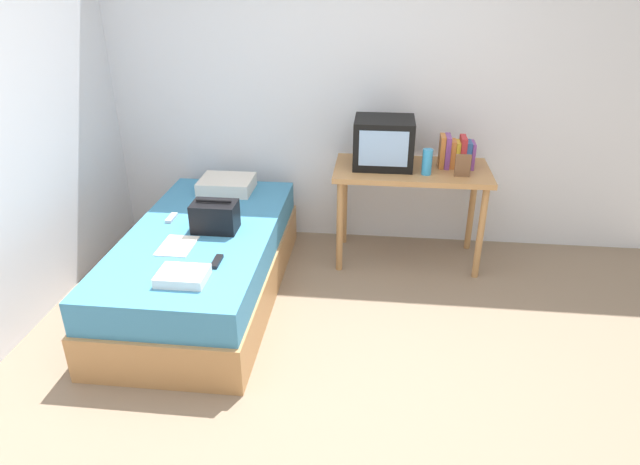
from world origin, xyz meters
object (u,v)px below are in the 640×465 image
at_px(pillow, 227,185).
at_px(magazine, 177,246).
at_px(book_row, 456,153).
at_px(picture_frame, 463,166).
at_px(handbag, 215,216).
at_px(remote_dark, 217,262).
at_px(water_bottle, 427,162).
at_px(bed, 205,264).
at_px(desk, 411,180).
at_px(folded_towel, 183,276).
at_px(tv, 384,142).
at_px(remote_silver, 171,218).

xyz_separation_m(pillow, magazine, (-0.07, -0.99, -0.05)).
relative_size(book_row, picture_frame, 1.57).
bearing_deg(handbag, remote_dark, -73.63).
height_order(water_bottle, picture_frame, water_bottle).
distance_m(water_bottle, book_row, 0.29).
bearing_deg(book_row, bed, -156.11).
relative_size(bed, desk, 1.72).
height_order(pillow, folded_towel, pillow).
distance_m(bed, water_bottle, 1.75).
bearing_deg(picture_frame, water_bottle, 176.24).
height_order(book_row, folded_towel, book_row).
bearing_deg(tv, remote_dark, -129.39).
height_order(water_bottle, magazine, water_bottle).
height_order(pillow, remote_silver, pillow).
xyz_separation_m(bed, water_bottle, (1.53, 0.59, 0.61)).
height_order(desk, tv, tv).
xyz_separation_m(bed, picture_frame, (1.78, 0.57, 0.60)).
height_order(handbag, magazine, handbag).
height_order(bed, remote_silver, remote_silver).
bearing_deg(handbag, folded_towel, -90.22).
bearing_deg(folded_towel, pillow, 94.53).
distance_m(bed, desk, 1.66).
height_order(tv, water_bottle, tv).
distance_m(book_row, handbag, 1.84).
relative_size(bed, magazine, 6.90).
height_order(book_row, magazine, book_row).
xyz_separation_m(desk, book_row, (0.32, 0.06, 0.21)).
height_order(picture_frame, remote_dark, picture_frame).
relative_size(tv, folded_towel, 1.57).
distance_m(picture_frame, folded_towel, 2.11).
height_order(tv, picture_frame, tv).
xyz_separation_m(desk, folded_towel, (-1.34, -1.38, -0.12)).
relative_size(tv, remote_dark, 2.82).
bearing_deg(remote_dark, magazine, 149.11).
bearing_deg(remote_silver, desk, 18.42).
xyz_separation_m(water_bottle, book_row, (0.23, 0.19, 0.02)).
distance_m(bed, tv, 1.59).
bearing_deg(desk, tv, 171.07).
bearing_deg(book_row, remote_silver, -162.79).
bearing_deg(handbag, tv, 33.55).
bearing_deg(picture_frame, remote_dark, -146.88).
distance_m(bed, remote_silver, 0.41).
xyz_separation_m(tv, book_row, (0.54, 0.03, -0.07)).
bearing_deg(magazine, remote_silver, 114.41).
bearing_deg(book_row, tv, -177.31).
bearing_deg(desk, remote_dark, -136.05).
bearing_deg(book_row, desk, -169.39).
xyz_separation_m(handbag, remote_dark, (0.13, -0.45, -0.09)).
xyz_separation_m(tv, water_bottle, (0.32, -0.16, -0.09)).
height_order(book_row, remote_silver, book_row).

